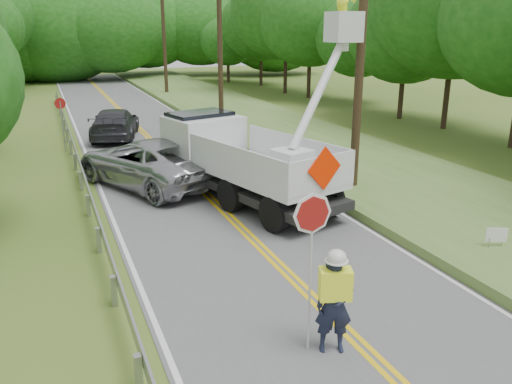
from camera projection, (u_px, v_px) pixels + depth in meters
name	position (u px, v px, depth m)	size (l,w,h in m)	color
ground	(383.00, 368.00, 9.21)	(140.00, 140.00, 0.00)	#405D1C
road	(183.00, 172.00, 21.57)	(7.20, 96.00, 0.03)	#555558
guardrail	(79.00, 163.00, 20.76)	(0.18, 48.00, 0.77)	#979B9F
utility_poles	(267.00, 37.00, 24.42)	(1.60, 43.30, 10.00)	black
tall_grass_verge	(333.00, 154.00, 24.07)	(7.00, 96.00, 0.30)	#4B6D2D
treeline_right	(371.00, 19.00, 34.53)	(11.41, 53.32, 11.40)	#332319
treeline_horizon	(78.00, 29.00, 56.83)	(56.46, 13.48, 11.59)	#174D11
flagger	(334.00, 297.00, 9.38)	(1.18, 0.65, 3.05)	#191E33
bucket_truck	(236.00, 148.00, 18.43)	(5.86, 8.08, 7.40)	black
suv_silver	(148.00, 162.00, 19.55)	(2.93, 6.36, 1.77)	#AAABB0
suv_darkgrey	(115.00, 123.00, 27.88)	(2.20, 5.40, 1.57)	#323339
stop_sign_permanent	(62.00, 116.00, 24.61)	(0.53, 0.19, 2.58)	#979B9F
yard_sign	(496.00, 236.00, 13.50)	(0.52, 0.26, 0.80)	white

